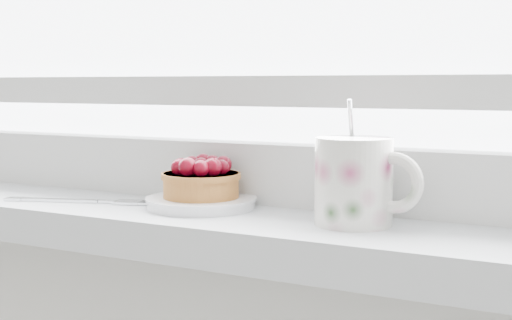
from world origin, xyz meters
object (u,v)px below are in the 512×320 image
Objects in this scene: saucer at (201,203)px; fork at (85,201)px; floral_mug at (356,180)px; raspberry_tart at (201,179)px.

saucer is 0.63× the size of fork.
floral_mug reaches higher than saucer.
raspberry_tart is 0.45× the size of fork.
raspberry_tart is at bearing 13.37° from fork.
saucer is at bearing 176.70° from floral_mug.
fork is (-0.33, -0.02, -0.04)m from floral_mug.
raspberry_tart is at bearing 39.58° from saucer.
floral_mug is at bearing 3.91° from fork.
raspberry_tart is 0.15m from fork.
floral_mug reaches higher than fork.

